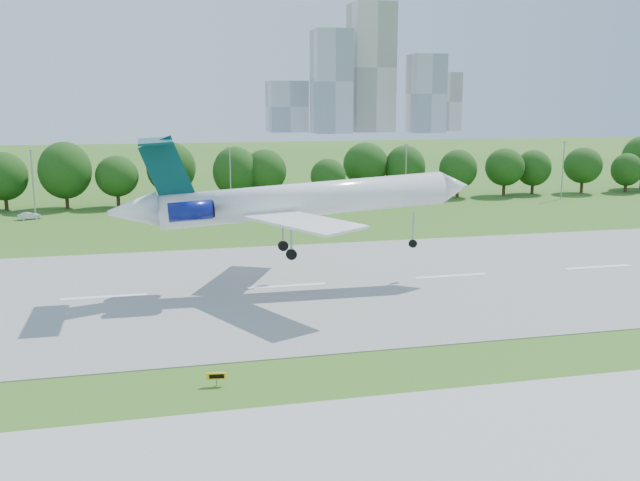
{
  "coord_description": "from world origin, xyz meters",
  "views": [
    {
      "loc": [
        -34.42,
        -52.17,
        21.0
      ],
      "look_at": [
        -17.79,
        18.0,
        6.61
      ],
      "focal_mm": 40.0,
      "sensor_mm": 36.0,
      "label": 1
    }
  ],
  "objects_px": {
    "airliner": "(288,200)",
    "taxi_sign_left": "(216,376)",
    "service_vehicle_b": "(146,214)",
    "service_vehicle_a": "(29,216)"
  },
  "relations": [
    {
      "from": "taxi_sign_left",
      "to": "service_vehicle_b",
      "type": "xyz_separation_m",
      "value": [
        -5.25,
        79.63,
        -0.1
      ]
    },
    {
      "from": "airliner",
      "to": "service_vehicle_a",
      "type": "distance_m",
      "value": 67.01
    },
    {
      "from": "taxi_sign_left",
      "to": "airliner",
      "type": "bearing_deg",
      "value": 75.76
    },
    {
      "from": "taxi_sign_left",
      "to": "service_vehicle_b",
      "type": "distance_m",
      "value": 79.81
    },
    {
      "from": "taxi_sign_left",
      "to": "service_vehicle_b",
      "type": "relative_size",
      "value": 0.38
    },
    {
      "from": "airliner",
      "to": "taxi_sign_left",
      "type": "relative_size",
      "value": 27.84
    },
    {
      "from": "airliner",
      "to": "service_vehicle_b",
      "type": "bearing_deg",
      "value": 106.17
    },
    {
      "from": "airliner",
      "to": "taxi_sign_left",
      "type": "height_order",
      "value": "airliner"
    },
    {
      "from": "airliner",
      "to": "service_vehicle_a",
      "type": "height_order",
      "value": "airliner"
    },
    {
      "from": "airliner",
      "to": "taxi_sign_left",
      "type": "distance_m",
      "value": 30.3
    }
  ]
}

